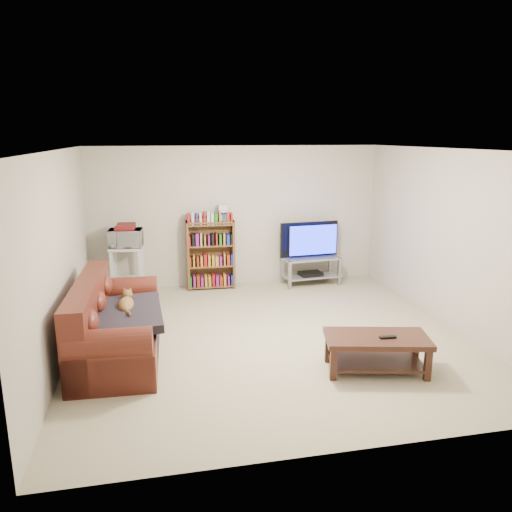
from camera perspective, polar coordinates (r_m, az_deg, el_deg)
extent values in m
plane|color=#BDB18C|center=(6.61, 1.58, -9.22)|extent=(5.00, 5.00, 0.00)
plane|color=white|center=(6.09, 1.73, 12.06)|extent=(5.00, 5.00, 0.00)
plane|color=beige|center=(8.65, -2.21, 4.53)|extent=(5.00, 0.00, 5.00)
plane|color=beige|center=(3.95, 10.17, -6.82)|extent=(5.00, 0.00, 5.00)
plane|color=beige|center=(6.17, -21.55, -0.13)|extent=(0.00, 5.00, 5.00)
plane|color=beige|center=(7.24, 21.30, 1.80)|extent=(0.00, 5.00, 5.00)
cube|color=#592117|center=(6.29, -15.36, -8.95)|extent=(1.00, 2.17, 0.41)
cube|color=#592117|center=(6.24, -18.56, -6.78)|extent=(0.34, 2.14, 0.89)
cube|color=#592117|center=(5.40, -16.34, -12.18)|extent=(0.88, 0.27, 0.53)
cube|color=#592117|center=(7.15, -14.69, -5.62)|extent=(0.88, 0.27, 0.53)
cube|color=#241F28|center=(6.02, -14.73, -6.52)|extent=(0.88, 1.11, 0.19)
cube|color=#351C12|center=(5.74, 13.66, -9.17)|extent=(1.23, 0.80, 0.06)
cube|color=#351C12|center=(5.85, 13.51, -11.71)|extent=(1.10, 0.72, 0.03)
cube|color=#351C12|center=(5.53, 8.83, -12.16)|extent=(0.08, 0.08, 0.35)
cube|color=#351C12|center=(5.76, 19.04, -11.71)|extent=(0.08, 0.08, 0.35)
cube|color=#351C12|center=(5.93, 8.24, -10.30)|extent=(0.08, 0.08, 0.35)
cube|color=#351C12|center=(6.14, 17.77, -9.97)|extent=(0.08, 0.08, 0.35)
cube|color=black|center=(5.70, 14.82, -8.96)|extent=(0.19, 0.06, 0.02)
cube|color=#999EA3|center=(8.78, 6.29, -0.23)|extent=(1.01, 0.52, 0.03)
cube|color=#999EA3|center=(8.86, 6.24, -2.28)|extent=(0.96, 0.49, 0.02)
cube|color=gray|center=(8.50, 3.87, -2.24)|extent=(0.05, 0.05, 0.49)
cube|color=gray|center=(8.85, 9.49, -1.76)|extent=(0.05, 0.05, 0.49)
cube|color=gray|center=(8.85, 3.02, -1.59)|extent=(0.05, 0.05, 0.49)
cube|color=gray|center=(9.19, 8.46, -1.16)|extent=(0.05, 0.05, 0.49)
imported|color=black|center=(8.71, 6.35, 1.81)|extent=(1.06, 0.22, 0.61)
cube|color=black|center=(8.85, 6.25, -2.03)|extent=(0.41, 0.30, 0.06)
cube|color=brown|center=(8.48, -7.79, 0.00)|extent=(0.05, 0.25, 1.17)
cube|color=brown|center=(8.55, -2.62, 0.22)|extent=(0.05, 0.25, 1.17)
cube|color=brown|center=(8.39, -5.28, 3.90)|extent=(0.82, 0.27, 0.03)
cube|color=maroon|center=(8.37, -6.52, 4.19)|extent=(0.24, 0.19, 0.06)
cube|color=silver|center=(8.22, -14.59, 0.89)|extent=(0.56, 0.43, 0.04)
cube|color=silver|center=(8.35, -14.38, -2.56)|extent=(0.50, 0.39, 0.03)
cube|color=silver|center=(8.22, -16.09, -2.23)|extent=(0.05, 0.05, 0.80)
cube|color=silver|center=(8.15, -13.03, -2.17)|extent=(0.05, 0.05, 0.80)
cube|color=silver|center=(8.50, -15.75, -1.68)|extent=(0.05, 0.05, 0.80)
cube|color=silver|center=(8.44, -12.79, -1.62)|extent=(0.05, 0.05, 0.80)
imported|color=silver|center=(8.19, -14.66, 2.00)|extent=(0.55, 0.40, 0.28)
cube|color=maroon|center=(8.16, -14.73, 3.15)|extent=(0.33, 0.30, 0.05)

